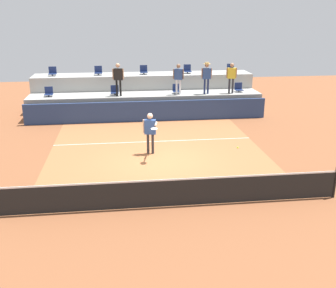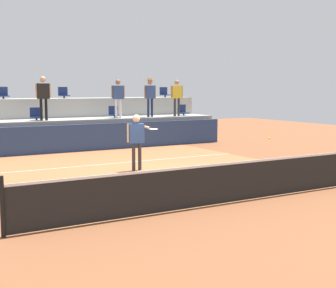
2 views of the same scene
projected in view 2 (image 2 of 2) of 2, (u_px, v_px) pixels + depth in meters
The scene contains 20 objects.
ground_plane at pixel (157, 174), 14.07m from camera, with size 40.00×40.00×0.00m, color brown.
court_inner_paint at pixel (142, 169), 14.93m from camera, with size 9.00×10.00×0.01m, color #A36038.
court_service_line at pixel (124, 163), 16.13m from camera, with size 9.00×0.06×0.00m, color silver.
tennis_net at pixel (242, 180), 10.57m from camera, with size 10.48×0.08×1.07m.
sponsor_backboard at pixel (87, 138), 19.17m from camera, with size 13.00×0.16×1.10m, color navy.
seating_tier_lower at pixel (77, 133), 20.28m from camera, with size 13.00×1.80×1.25m, color #9E9E99.
seating_tier_upper at pixel (64, 121), 21.77m from camera, with size 13.00×1.80×2.10m, color #9E9E99.
stadium_chair_lower_left at pixel (36, 115), 19.26m from camera, with size 0.44×0.40×0.52m.
stadium_chair_lower_right at pixel (114, 113), 20.98m from camera, with size 0.44×0.40×0.52m.
stadium_chair_lower_far_right at pixel (183, 111), 22.78m from camera, with size 0.44×0.40×0.52m.
stadium_chair_upper_left at pixel (3, 94), 20.24m from camera, with size 0.44×0.40×0.52m.
stadium_chair_upper_center at pixel (63, 94), 21.57m from camera, with size 0.44×0.40×0.52m.
stadium_chair_upper_right at pixel (116, 93), 22.89m from camera, with size 0.44×0.40×0.52m.
stadium_chair_upper_far_right at pixel (164, 93), 24.22m from camera, with size 0.44×0.40×0.52m.
tennis_player at pixel (137, 136), 14.48m from camera, with size 0.60×1.28×1.74m.
spectator_leaning_on_rail at pixel (43, 94), 18.93m from camera, with size 0.62×0.25×1.79m.
spectator_in_white at pixel (118, 95), 20.58m from camera, with size 0.59×0.26×1.70m.
spectator_with_hat at pixel (150, 93), 21.36m from camera, with size 0.59×0.41×1.76m.
spectator_in_grey at pixel (177, 94), 22.07m from camera, with size 0.59×0.28×1.70m.
tennis_ball at pixel (269, 138), 13.49m from camera, with size 0.07×0.07×0.07m.
Camera 2 is at (-6.64, -12.17, 2.54)m, focal length 50.12 mm.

